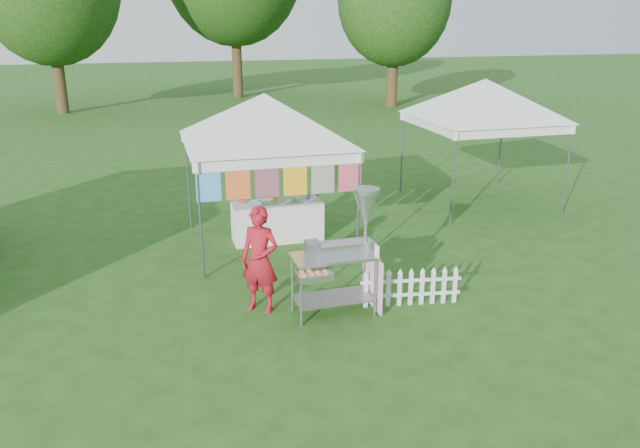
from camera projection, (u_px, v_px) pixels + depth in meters
name	position (u px, v px, depth m)	size (l,w,h in m)	color
ground	(312.00, 320.00, 9.41)	(120.00, 120.00, 0.00)	#274915
canopy_main	(264.00, 94.00, 11.66)	(4.24, 4.24, 3.45)	#59595E
canopy_right	(486.00, 79.00, 14.43)	(4.24, 4.24, 3.45)	#59595E
tree_right	(395.00, 0.00, 30.43)	(5.60, 5.60, 8.42)	#3D2D16
donut_cart	(347.00, 243.00, 9.33)	(1.39, 0.98, 1.94)	gray
vendor	(260.00, 260.00, 9.49)	(0.61, 0.40, 1.68)	#A3141F
picket_fence	(411.00, 288.00, 9.83)	(1.61, 0.26, 0.56)	silver
display_table	(277.00, 221.00, 12.72)	(1.80, 0.70, 0.79)	white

